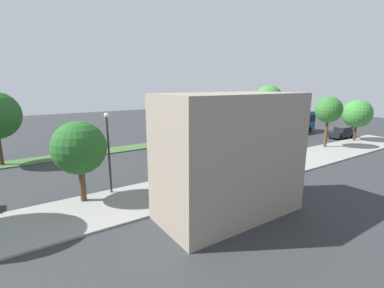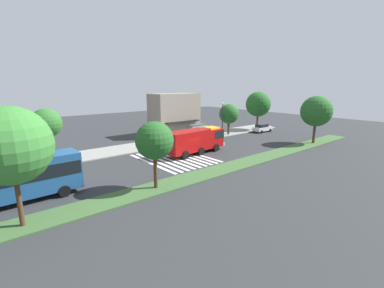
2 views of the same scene
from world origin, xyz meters
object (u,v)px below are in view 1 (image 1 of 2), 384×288
bench_near_shelter (209,171)px  sidewalk_tree_far_west (357,114)px  bus_stop_shelter (171,164)px  parked_car_west (342,133)px  fire_truck (191,140)px  median_tree_far_west (269,99)px  median_tree_west (224,108)px  sidewalk_tree_center (79,148)px  sidewalk_tree_west (329,110)px  transit_bus (290,121)px  street_lamp (108,147)px

bench_near_shelter → sidewalk_tree_far_west: (-28.03, -0.67, 3.55)m
bus_stop_shelter → parked_car_west: bearing=-174.9°
fire_truck → median_tree_far_west: median_tree_far_west is taller
bus_stop_shelter → bench_near_shelter: (-4.00, -0.03, -1.30)m
median_tree_west → fire_truck: bearing=33.5°
fire_truck → sidewalk_tree_far_west: size_ratio=1.61×
fire_truck → sidewalk_tree_center: size_ratio=1.67×
sidewalk_tree_west → parked_car_west: bearing=-165.5°
parked_car_west → sidewalk_tree_center: 39.79m
sidewalk_tree_west → median_tree_far_west: median_tree_far_west is taller
transit_bus → sidewalk_tree_west: size_ratio=1.67×
parked_car_west → bench_near_shelter: size_ratio=2.98×
street_lamp → sidewalk_tree_center: street_lamp is taller
street_lamp → sidewalk_tree_center: bearing=10.5°
fire_truck → sidewalk_tree_west: 18.83m
transit_bus → bus_stop_shelter: size_ratio=3.21×
parked_car_west → street_lamp: (37.45, 1.80, 2.88)m
fire_truck → street_lamp: size_ratio=1.57×
sidewalk_tree_west → median_tree_west: 15.35m
parked_car_west → sidewalk_tree_far_west: sidewalk_tree_far_west is taller
parked_car_west → bench_near_shelter: (28.69, 2.87, -0.33)m
parked_car_west → street_lamp: street_lamp is taller
fire_truck → transit_bus: (-22.55, -2.95, 0.23)m
transit_bus → sidewalk_tree_west: 11.21m
parked_car_west → median_tree_far_west: 13.44m
transit_bus → median_tree_far_west: 5.90m
sidewalk_tree_far_west → sidewalk_tree_center: (38.94, 0.00, -0.09)m
transit_bus → median_tree_far_west: median_tree_far_west is taller
fire_truck → median_tree_far_west: size_ratio=1.20×
sidewalk_tree_west → sidewalk_tree_center: (31.11, 0.00, -1.04)m
transit_bus → median_tree_far_west: bearing=92.6°
median_tree_far_west → bus_stop_shelter: bearing=27.2°
fire_truck → bus_stop_shelter: fire_truck is taller
transit_bus → sidewalk_tree_west: sidewalk_tree_west is taller
street_lamp → sidewalk_tree_far_west: 36.79m
bus_stop_shelter → bench_near_shelter: 4.20m
bus_stop_shelter → median_tree_far_west: bearing=-152.8°
fire_truck → sidewalk_tree_far_west: bearing=161.6°
fire_truck → parked_car_west: (-25.86, 4.35, -1.02)m
transit_bus → sidewalk_tree_center: (36.30, 9.50, 1.89)m
parked_car_west → sidewalk_tree_far_west: bearing=75.4°
transit_bus → bench_near_shelter: 27.39m
transit_bus → bus_stop_shelter: (29.38, 10.20, -0.28)m
parked_car_west → street_lamp: 37.60m
street_lamp → median_tree_west: (-23.20, -13.82, 0.78)m
bench_near_shelter → sidewalk_tree_center: bearing=-3.5°
transit_bus → street_lamp: (34.14, 9.10, 1.63)m
transit_bus → median_tree_far_west: (0.32, -4.72, 3.53)m
sidewalk_tree_far_west → sidewalk_tree_center: size_ratio=1.04×
fire_truck → bus_stop_shelter: bearing=42.9°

